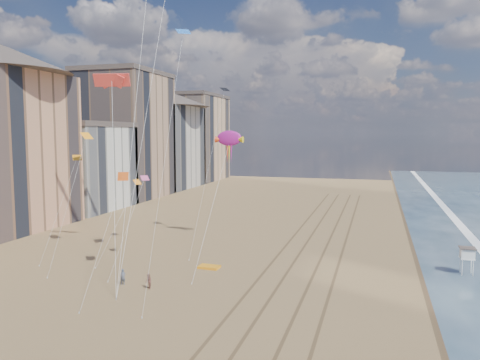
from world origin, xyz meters
name	(u,v)px	position (x,y,z in m)	size (l,w,h in m)	color
wet_sand	(447,248)	(19.00, 40.00, 0.00)	(260.00, 260.00, 0.00)	#42301E
tracks	(309,258)	(2.55, 30.00, 0.01)	(7.68, 120.00, 0.01)	brown
buildings	(112,139)	(-45.73, 65.59, 13.55)	(34.72, 131.35, 29.00)	#C6B284
lifeguard_stand	(467,254)	(19.41, 28.22, 2.21)	(1.59, 1.59, 2.87)	white
grounded_kite	(209,267)	(-7.35, 22.64, 0.13)	(2.27, 1.45, 0.26)	orange
show_kite	(229,139)	(-8.90, 34.79, 14.08)	(3.91, 9.38, 22.32)	#9F187F
kite_flyer_a	(123,277)	(-13.49, 14.93, 0.78)	(0.57, 0.37, 1.57)	#515868
kite_flyer_b	(148,281)	(-10.50, 14.51, 0.74)	(0.72, 0.56, 1.48)	brown
small_kites	(140,128)	(-16.07, 23.73, 15.33)	(19.47, 18.74, 16.88)	blue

